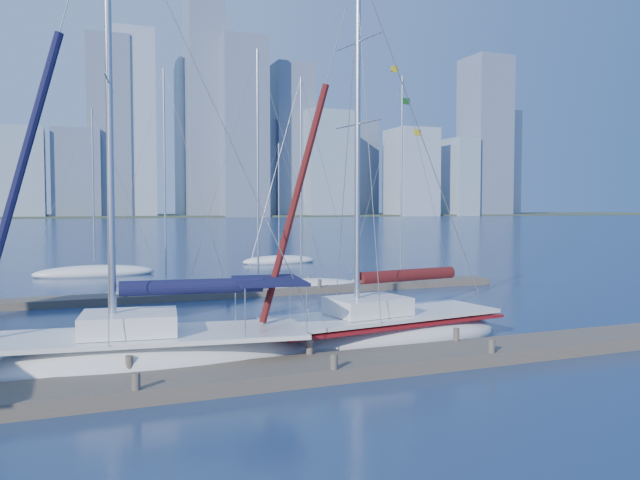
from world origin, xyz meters
name	(u,v)px	position (x,y,z in m)	size (l,w,h in m)	color
ground	(321,376)	(0.00, 0.00, 0.00)	(700.00, 700.00, 0.00)	navy
near_dock	(321,369)	(0.00, 0.00, 0.20)	(26.00, 2.00, 0.40)	brown
far_dock	(243,292)	(2.00, 16.00, 0.18)	(30.00, 1.80, 0.36)	brown
far_shore	(85,217)	(0.00, 320.00, 0.00)	(800.00, 100.00, 1.50)	#38472D
sailboat_navy	(153,334)	(-4.23, 2.23, 1.06)	(9.55, 4.23, 14.39)	white
sailboat_maroon	(382,315)	(3.41, 2.94, 0.98)	(9.23, 4.10, 13.14)	white
bg_boat_1	(166,290)	(-1.72, 17.84, 0.24)	(6.50, 4.17, 12.19)	white
bg_boat_2	(258,288)	(3.03, 16.74, 0.27)	(7.53, 4.13, 13.43)	white
bg_boat_3	(301,287)	(5.48, 16.67, 0.24)	(7.46, 3.93, 12.07)	white
bg_boat_4	(401,280)	(12.16, 17.34, 0.24)	(7.20, 2.59, 12.80)	white
bg_boat_6	(95,272)	(-4.93, 29.06, 0.24)	(8.06, 2.94, 11.58)	white
bg_boat_7	(279,261)	(9.64, 33.47, 0.22)	(6.54, 3.75, 10.22)	white
skyline	(131,142)	(20.07, 290.28, 35.15)	(503.40, 51.31, 108.00)	#7E94A4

